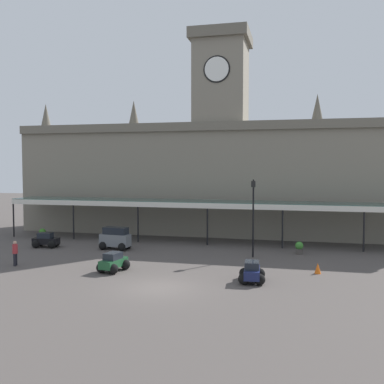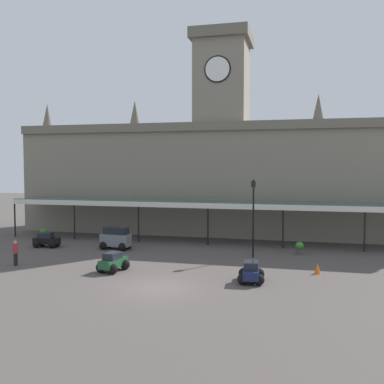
# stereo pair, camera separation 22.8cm
# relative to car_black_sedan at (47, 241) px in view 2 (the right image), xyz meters

# --- Properties ---
(ground_plane) EXTENTS (140.00, 140.00, 0.00)m
(ground_plane) POSITION_rel_car_black_sedan_xyz_m (12.60, -9.23, -0.50)
(ground_plane) COLOR #4D4643
(station_building) EXTENTS (39.86, 6.11, 19.33)m
(station_building) POSITION_rel_car_black_sedan_xyz_m (12.60, 10.58, 5.62)
(station_building) COLOR gray
(station_building) RESTS_ON ground
(entrance_canopy) EXTENTS (37.07, 3.26, 3.59)m
(entrance_canopy) POSITION_rel_car_black_sedan_xyz_m (12.60, 5.31, 2.95)
(entrance_canopy) COLOR #38564C
(entrance_canopy) RESTS_ON ground
(car_black_sedan) EXTENTS (2.14, 1.67, 1.19)m
(car_black_sedan) POSITION_rel_car_black_sedan_xyz_m (0.00, 0.00, 0.00)
(car_black_sedan) COLOR black
(car_black_sedan) RESTS_ON ground
(car_navy_sedan) EXTENTS (1.63, 2.11, 1.19)m
(car_navy_sedan) POSITION_rel_car_black_sedan_xyz_m (17.40, -6.80, 0.00)
(car_navy_sedan) COLOR #19214C
(car_navy_sedan) RESTS_ON ground
(car_green_sedan) EXTENTS (1.76, 2.18, 1.19)m
(car_green_sedan) POSITION_rel_car_black_sedan_xyz_m (8.65, -6.28, 0.00)
(car_green_sedan) COLOR #1E512D
(car_green_sedan) RESTS_ON ground
(car_grey_van) EXTENTS (2.49, 1.76, 1.77)m
(car_grey_van) POSITION_rel_car_black_sedan_xyz_m (5.88, 0.44, 0.30)
(car_grey_van) COLOR slate
(car_grey_van) RESTS_ON ground
(pedestrian_beside_cars) EXTENTS (0.34, 0.38, 1.67)m
(pedestrian_beside_cars) POSITION_rel_car_black_sedan_xyz_m (1.69, -6.40, 0.41)
(pedestrian_beside_cars) COLOR black
(pedestrian_beside_cars) RESTS_ON ground
(victorian_lamppost) EXTENTS (0.30, 0.30, 5.67)m
(victorian_lamppost) POSITION_rel_car_black_sedan_xyz_m (16.79, 0.01, 2.97)
(victorian_lamppost) COLOR black
(victorian_lamppost) RESTS_ON ground
(traffic_cone) EXTENTS (0.40, 0.40, 0.66)m
(traffic_cone) POSITION_rel_car_black_sedan_xyz_m (21.16, -3.94, -0.17)
(traffic_cone) COLOR orange
(traffic_cone) RESTS_ON ground
(planter_near_kerb) EXTENTS (0.60, 0.60, 0.96)m
(planter_near_kerb) POSITION_rel_car_black_sedan_xyz_m (20.07, 1.83, -0.01)
(planter_near_kerb) COLOR #47423D
(planter_near_kerb) RESTS_ON ground
(planter_by_canopy) EXTENTS (0.60, 0.60, 0.96)m
(planter_by_canopy) POSITION_rel_car_black_sedan_xyz_m (-2.51, 3.47, -0.01)
(planter_by_canopy) COLOR #47423D
(planter_by_canopy) RESTS_ON ground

